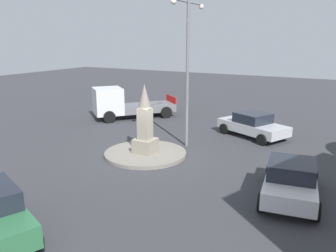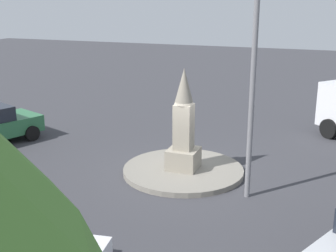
{
  "view_description": "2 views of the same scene",
  "coord_description": "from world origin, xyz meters",
  "px_view_note": "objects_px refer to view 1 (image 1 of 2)",
  "views": [
    {
      "loc": [
        13.91,
        9.0,
        5.77
      ],
      "look_at": [
        -0.77,
        0.87,
        1.46
      ],
      "focal_mm": 36.94,
      "sensor_mm": 36.0,
      "label": 1
    },
    {
      "loc": [
        -4.54,
        13.7,
        5.84
      ],
      "look_at": [
        0.85,
        -0.77,
        1.38
      ],
      "focal_mm": 48.21,
      "sensor_mm": 36.0,
      "label": 2
    }
  ],
  "objects_px": {
    "truck_white_near_island": "(124,104)",
    "car_silver_parked_left": "(253,125)",
    "streetlamp": "(188,57)",
    "car_white_waiting": "(291,179)",
    "monument": "(145,125)"
  },
  "relations": [
    {
      "from": "car_white_waiting",
      "to": "car_silver_parked_left",
      "type": "relative_size",
      "value": 0.94
    },
    {
      "from": "car_white_waiting",
      "to": "truck_white_near_island",
      "type": "xyz_separation_m",
      "value": [
        -7.67,
        -13.08,
        0.32
      ]
    },
    {
      "from": "truck_white_near_island",
      "to": "streetlamp",
      "type": "bearing_deg",
      "value": 61.48
    },
    {
      "from": "streetlamp",
      "to": "truck_white_near_island",
      "type": "relative_size",
      "value": 1.39
    },
    {
      "from": "truck_white_near_island",
      "to": "car_white_waiting",
      "type": "bearing_deg",
      "value": 59.61
    },
    {
      "from": "truck_white_near_island",
      "to": "car_silver_parked_left",
      "type": "bearing_deg",
      "value": 88.63
    },
    {
      "from": "monument",
      "to": "truck_white_near_island",
      "type": "height_order",
      "value": "monument"
    },
    {
      "from": "streetlamp",
      "to": "car_white_waiting",
      "type": "distance_m",
      "value": 8.32
    },
    {
      "from": "monument",
      "to": "truck_white_near_island",
      "type": "distance_m",
      "value": 8.52
    },
    {
      "from": "car_white_waiting",
      "to": "car_silver_parked_left",
      "type": "height_order",
      "value": "car_white_waiting"
    },
    {
      "from": "streetlamp",
      "to": "car_white_waiting",
      "type": "height_order",
      "value": "streetlamp"
    },
    {
      "from": "monument",
      "to": "streetlamp",
      "type": "height_order",
      "value": "streetlamp"
    },
    {
      "from": "streetlamp",
      "to": "car_white_waiting",
      "type": "bearing_deg",
      "value": 57.57
    },
    {
      "from": "car_white_waiting",
      "to": "streetlamp",
      "type": "bearing_deg",
      "value": -122.43
    },
    {
      "from": "car_silver_parked_left",
      "to": "truck_white_near_island",
      "type": "distance_m",
      "value": 9.61
    }
  ]
}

